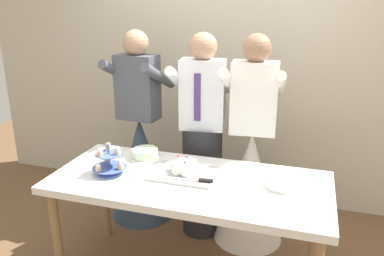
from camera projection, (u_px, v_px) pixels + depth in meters
The scene contains 9 objects.
rear_wall at pixel (234, 50), 3.53m from camera, with size 5.20×0.10×2.90m, color beige.
dessert_table at pixel (189, 189), 2.52m from camera, with size 1.80×0.80×0.78m.
cupcake_stand at pixel (109, 162), 2.55m from camera, with size 0.23×0.23×0.21m.
main_cake_tray at pixel (184, 169), 2.54m from camera, with size 0.44×0.31×0.13m.
plate_stack at pixel (281, 184), 2.38m from camera, with size 0.20×0.20×0.04m.
round_cake at pixel (145, 154), 2.81m from camera, with size 0.24×0.24×0.07m.
person_groom at pixel (202, 148), 3.09m from camera, with size 0.51×0.54×1.66m.
person_bride at pixel (250, 173), 3.04m from camera, with size 0.56×0.56×1.66m.
person_guest at pixel (141, 155), 3.39m from camera, with size 0.56×0.56×1.66m.
Camera 1 is at (0.69, -2.16, 1.87)m, focal length 36.02 mm.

